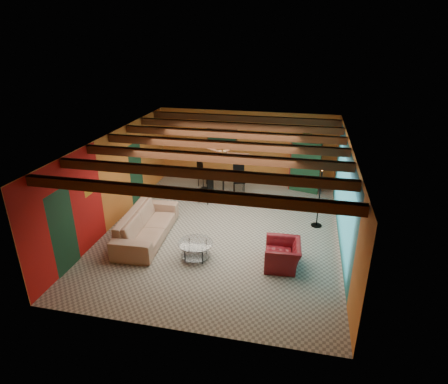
% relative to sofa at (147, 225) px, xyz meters
% --- Properties ---
extents(room, '(6.52, 8.01, 2.71)m').
position_rel_sofa_xyz_m(room, '(1.96, 0.92, 1.97)').
color(room, gray).
rests_on(room, ground).
extents(sofa, '(1.22, 2.77, 0.79)m').
position_rel_sofa_xyz_m(sofa, '(0.00, 0.00, 0.00)').
color(sofa, '#A37F69').
rests_on(sofa, ground).
extents(armchair, '(0.92, 1.03, 0.63)m').
position_rel_sofa_xyz_m(armchair, '(3.77, -0.56, -0.08)').
color(armchair, maroon).
rests_on(armchair, ground).
extents(coffee_table, '(0.93, 0.93, 0.46)m').
position_rel_sofa_xyz_m(coffee_table, '(1.60, -0.70, -0.17)').
color(coffee_table, white).
rests_on(coffee_table, ground).
extents(dining_table, '(2.48, 2.48, 1.04)m').
position_rel_sofa_xyz_m(dining_table, '(1.15, 3.44, 0.12)').
color(dining_table, silver).
rests_on(dining_table, ground).
extents(armoire, '(1.10, 0.75, 1.76)m').
position_rel_sofa_xyz_m(armoire, '(4.16, 4.51, 0.49)').
color(armoire, maroon).
rests_on(armoire, ground).
extents(floor_lamp, '(0.40, 0.40, 1.95)m').
position_rel_sofa_xyz_m(floor_lamp, '(4.61, 1.74, 0.58)').
color(floor_lamp, black).
rests_on(floor_lamp, ground).
extents(ceiling_fan, '(1.50, 1.50, 0.44)m').
position_rel_sofa_xyz_m(ceiling_fan, '(1.96, 0.81, 1.96)').
color(ceiling_fan, '#472614').
rests_on(ceiling_fan, ceiling).
extents(painting, '(1.05, 0.03, 0.65)m').
position_rel_sofa_xyz_m(painting, '(1.06, 4.77, 1.25)').
color(painting, black).
rests_on(painting, wall_back).
extents(potted_plant, '(0.52, 0.49, 0.46)m').
position_rel_sofa_xyz_m(potted_plant, '(4.16, 4.51, 1.60)').
color(potted_plant, '#26661E').
rests_on(potted_plant, armoire).
extents(vase, '(0.24, 0.24, 0.19)m').
position_rel_sofa_xyz_m(vase, '(1.15, 3.44, 0.74)').
color(vase, orange).
rests_on(vase, dining_table).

